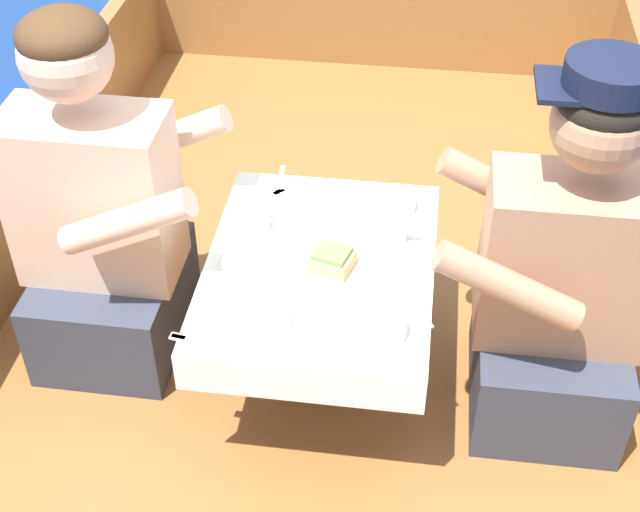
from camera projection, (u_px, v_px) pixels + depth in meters
ground_plane at (318, 470)px, 2.61m from camera, size 60.00×60.00×0.00m
boat_deck at (318, 431)px, 2.49m from camera, size 1.98×3.79×0.36m
bow_coaming at (380, 12)px, 3.65m from camera, size 1.86×0.06×0.46m
cockpit_table at (320, 278)px, 2.19m from camera, size 0.55×0.71×0.40m
person_port at (101, 224)px, 2.27m from camera, size 0.52×0.44×0.98m
person_starboard at (561, 285)px, 2.10m from camera, size 0.52×0.44×0.98m
plate_sandwich at (332, 268)px, 2.13m from camera, size 0.20×0.20×0.01m
plate_bread at (328, 207)px, 2.32m from camera, size 0.21×0.21×0.01m
sandwich at (332, 260)px, 2.11m from camera, size 0.12×0.11×0.05m
bowl_port_near at (375, 325)px, 1.96m from camera, size 0.14×0.14×0.04m
bowl_starboard_near at (394, 201)px, 2.31m from camera, size 0.11×0.11×0.04m
bowl_center_far at (251, 261)px, 2.12m from camera, size 0.14×0.14×0.04m
bowl_port_far at (262, 311)px, 1.99m from camera, size 0.13×0.13×0.04m
coffee_cup_port at (255, 215)px, 2.24m from camera, size 0.10×0.08×0.07m
coffee_cup_starboard at (394, 229)px, 2.20m from camera, size 0.09×0.07×0.07m
utensil_knife_port at (414, 304)px, 2.04m from camera, size 0.10×0.15×0.00m
utensil_fork_port at (262, 197)px, 2.36m from camera, size 0.15×0.11×0.00m
utensil_spoon_center at (293, 241)px, 2.22m from camera, size 0.17×0.07×0.01m
utensil_fork_starboard at (200, 342)px, 1.95m from camera, size 0.17×0.04×0.00m
utensil_knife_starboard at (280, 184)px, 2.41m from camera, size 0.02×0.17×0.00m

